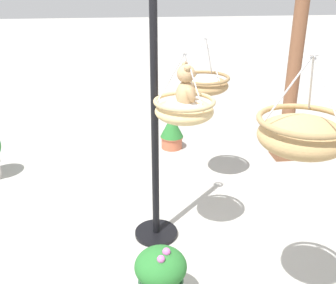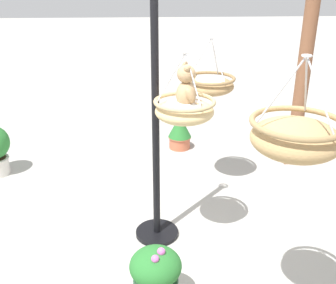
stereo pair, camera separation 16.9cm
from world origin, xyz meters
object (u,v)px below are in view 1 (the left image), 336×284
object	(u,v)px
display_pole_central	(155,171)
potted_plant_bushy_green	(161,276)
greenhouse_pillar_right	(294,72)
potted_plant_trailing_ivy	(172,131)
hanging_basket_right_low	(302,134)
hanging_basket_with_teddy	(184,109)
teddy_bear	(187,89)
hanging_basket_left_high	(204,84)

from	to	relation	value
display_pole_central	potted_plant_bushy_green	xyz separation A→B (m)	(0.95, -0.04, -0.45)
display_pole_central	greenhouse_pillar_right	bearing A→B (deg)	129.99
greenhouse_pillar_right	potted_plant_trailing_ivy	size ratio (longest dim) A/B	4.89
hanging_basket_right_low	greenhouse_pillar_right	world-z (taller)	greenhouse_pillar_right
hanging_basket_with_teddy	teddy_bear	size ratio (longest dim) A/B	1.54
display_pole_central	hanging_basket_with_teddy	world-z (taller)	display_pole_central
hanging_basket_left_high	greenhouse_pillar_right	bearing A→B (deg)	117.74
hanging_basket_right_low	greenhouse_pillar_right	bearing A→B (deg)	158.07
display_pole_central	hanging_basket_with_teddy	size ratio (longest dim) A/B	3.88
hanging_basket_left_high	potted_plant_trailing_ivy	bearing A→B (deg)	-169.11
hanging_basket_with_teddy	potted_plant_bushy_green	distance (m)	1.41
potted_plant_trailing_ivy	hanging_basket_with_teddy	bearing A→B (deg)	-4.03
hanging_basket_left_high	display_pole_central	bearing A→B (deg)	-33.71
greenhouse_pillar_right	potted_plant_trailing_ivy	world-z (taller)	greenhouse_pillar_right
hanging_basket_with_teddy	potted_plant_bushy_green	xyz separation A→B (m)	(0.80, -0.29, -1.13)
potted_plant_bushy_green	greenhouse_pillar_right	bearing A→B (deg)	142.14
hanging_basket_with_teddy	potted_plant_trailing_ivy	size ratio (longest dim) A/B	1.17
hanging_basket_right_low	potted_plant_trailing_ivy	world-z (taller)	hanging_basket_right_low
greenhouse_pillar_right	potted_plant_trailing_ivy	bearing A→B (deg)	-107.04
display_pole_central	greenhouse_pillar_right	world-z (taller)	greenhouse_pillar_right
teddy_bear	hanging_basket_left_high	size ratio (longest dim) A/B	0.62
hanging_basket_right_low	teddy_bear	bearing A→B (deg)	-153.14
teddy_bear	potted_plant_trailing_ivy	distance (m)	2.68
hanging_basket_with_teddy	greenhouse_pillar_right	distance (m)	2.55
hanging_basket_left_high	greenhouse_pillar_right	world-z (taller)	greenhouse_pillar_right
display_pole_central	hanging_basket_left_high	distance (m)	1.30
hanging_basket_with_teddy	potted_plant_trailing_ivy	xyz separation A→B (m)	(-2.32, 0.16, -1.15)
display_pole_central	teddy_bear	distance (m)	0.90
hanging_basket_right_low	potted_plant_trailing_ivy	size ratio (longest dim) A/B	1.19
hanging_basket_with_teddy	hanging_basket_left_high	bearing A→B (deg)	160.51
hanging_basket_left_high	potted_plant_bushy_green	world-z (taller)	hanging_basket_left_high
potted_plant_bushy_green	display_pole_central	bearing A→B (deg)	177.78
teddy_bear	hanging_basket_left_high	world-z (taller)	hanging_basket_left_high
potted_plant_bushy_green	potted_plant_trailing_ivy	world-z (taller)	potted_plant_bushy_green
display_pole_central	hanging_basket_right_low	size ratio (longest dim) A/B	3.81
greenhouse_pillar_right	display_pole_central	bearing A→B (deg)	-50.01
hanging_basket_left_high	potted_plant_trailing_ivy	distance (m)	1.62
hanging_basket_left_high	hanging_basket_right_low	bearing A→B (deg)	4.68
hanging_basket_right_low	greenhouse_pillar_right	distance (m)	3.18
potted_plant_trailing_ivy	teddy_bear	bearing A→B (deg)	-3.52
display_pole_central	teddy_bear	world-z (taller)	display_pole_central
hanging_basket_left_high	hanging_basket_right_low	size ratio (longest dim) A/B	1.02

